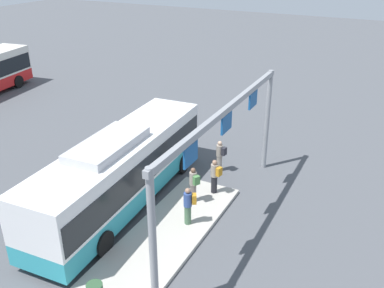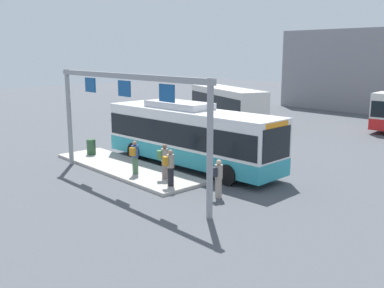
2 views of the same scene
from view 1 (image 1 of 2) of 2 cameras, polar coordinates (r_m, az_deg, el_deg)
The scene contains 8 objects.
ground_plane at distance 19.68m, azimuth -9.07°, elevation -7.79°, with size 120.00×120.00×0.00m, color #4C4F54.
platform_curb at distance 17.01m, azimuth -4.49°, elevation -13.14°, with size 10.00×2.80×0.16m, color #B2ADA3.
bus_main at distance 18.76m, azimuth -9.46°, elevation -3.15°, with size 11.15×3.12×3.46m.
person_boarding at distance 21.67m, azimuth 3.78°, elevation -1.52°, with size 0.39×0.56×1.67m.
person_waiting_near at distance 19.47m, azimuth 3.09°, elevation -4.25°, with size 0.43×0.58×1.67m.
person_waiting_mid at distance 18.81m, azimuth 0.21°, elevation -5.36°, with size 0.53×0.61×1.67m.
person_waiting_far at distance 17.38m, azimuth -0.47°, elevation -8.17°, with size 0.53×0.61×1.67m.
platform_sign_gantry at distance 16.39m, azimuth 4.56°, elevation 0.75°, with size 11.28×0.24×5.20m.
Camera 1 is at (-13.15, -10.10, 10.61)m, focal length 39.77 mm.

